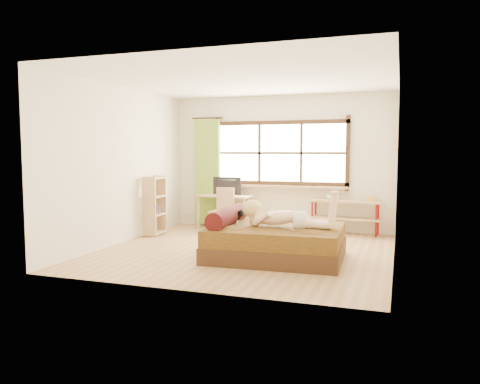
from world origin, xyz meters
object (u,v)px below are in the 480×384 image
at_px(desk, 225,199).
at_px(pipe_shelf, 346,209).
at_px(bed, 273,241).
at_px(bookshelf, 155,205).
at_px(woman, 286,207).
at_px(kitten, 233,215).
at_px(chair, 223,207).

height_order(desk, pipe_shelf, pipe_shelf).
xyz_separation_m(bed, bookshelf, (-2.63, 1.15, 0.30)).
distance_m(bed, woman, 0.55).
distance_m(kitten, bookshelf, 2.22).
relative_size(woman, pipe_shelf, 1.01).
relative_size(pipe_shelf, bookshelf, 1.21).
bearing_deg(bookshelf, desk, 46.23).
distance_m(desk, chair, 0.40).
bearing_deg(pipe_shelf, desk, -172.66).
relative_size(kitten, desk, 0.25).
relative_size(bed, pipe_shelf, 1.49).
bearing_deg(pipe_shelf, kitten, -117.79).
relative_size(woman, bookshelf, 1.22).
bearing_deg(desk, bed, -48.95).
bearing_deg(bed, desk, 123.09).
distance_m(bed, desk, 2.84).
xyz_separation_m(woman, desk, (-1.83, 2.34, -0.17)).
distance_m(pipe_shelf, bookshelf, 3.64).
xyz_separation_m(bed, desk, (-1.64, 2.29, 0.34)).
xyz_separation_m(bed, pipe_shelf, (0.79, 2.41, 0.22)).
relative_size(desk, chair, 1.33).
bearing_deg(bed, kitten, 168.90).
distance_m(bed, kitten, 0.76).
bearing_deg(desk, woman, -46.39).
bearing_deg(chair, pipe_shelf, 17.43).
bearing_deg(pipe_shelf, woman, -98.96).
bearing_deg(kitten, bookshelf, 149.27).
height_order(woman, pipe_shelf, woman).
bearing_deg(desk, chair, -68.34).
xyz_separation_m(kitten, pipe_shelf, (1.46, 2.31, -0.12)).
height_order(bed, pipe_shelf, pipe_shelf).
bearing_deg(chair, bed, -45.96).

